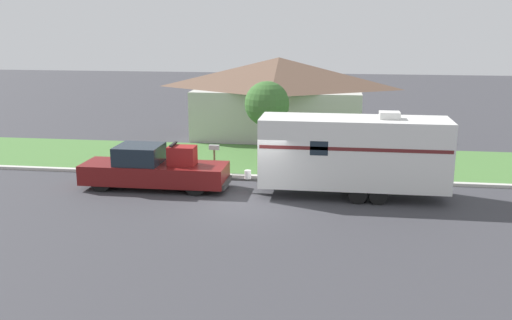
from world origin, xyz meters
TOP-DOWN VIEW (x-y plane):
  - ground_plane at (0.00, 0.00)m, footprint 120.00×120.00m
  - curb_strip at (0.00, 3.75)m, footprint 80.00×0.30m
  - lawn_strip at (0.00, 7.40)m, footprint 80.00×7.00m
  - house_across_street at (-0.48, 14.09)m, footprint 10.89×6.49m
  - pickup_truck at (-4.58, 1.54)m, footprint 6.34×1.95m
  - travel_trailer at (3.87, 1.54)m, footprint 8.81×2.25m
  - mailbox at (-2.52, 4.36)m, footprint 0.48×0.20m
  - tree_in_yard at (-0.33, 6.90)m, footprint 2.26×2.26m

SIDE VIEW (x-z plane):
  - ground_plane at x=0.00m, z-range 0.00..0.00m
  - lawn_strip at x=0.00m, z-range 0.00..0.03m
  - curb_strip at x=0.00m, z-range 0.00..0.14m
  - pickup_truck at x=-4.58m, z-range -0.16..1.85m
  - mailbox at x=-2.52m, z-range 0.37..1.73m
  - travel_trailer at x=3.87m, z-range 0.09..3.63m
  - house_across_street at x=-0.48m, z-range 0.09..4.99m
  - tree_in_yard at x=-0.33m, z-range 0.92..5.07m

